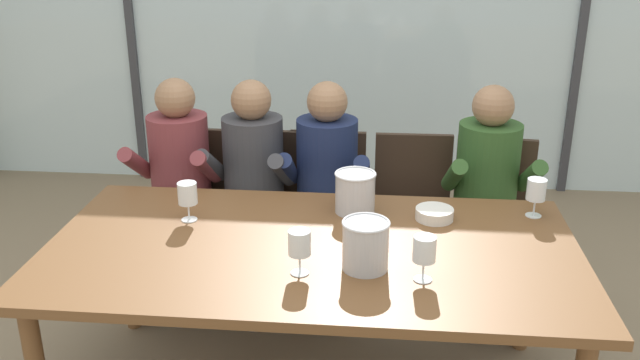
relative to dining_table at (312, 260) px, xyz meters
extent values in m
plane|color=#847056|center=(0.00, 1.00, -0.67)|extent=(14.00, 14.00, 0.00)
cube|color=silver|center=(0.00, 2.64, 0.63)|extent=(7.35, 0.03, 2.60)
cube|color=#38383D|center=(-1.65, 2.62, 0.63)|extent=(0.06, 0.06, 2.60)
cube|color=#38383D|center=(1.65, 2.62, 0.63)|extent=(0.06, 0.06, 2.60)
cube|color=#568942|center=(0.00, 6.85, 0.22)|extent=(13.35, 2.40, 1.78)
cube|color=brown|center=(0.00, 0.00, 0.05)|extent=(2.15, 1.13, 0.04)
cylinder|color=brown|center=(-0.98, 0.47, -0.32)|extent=(0.07, 0.07, 0.70)
cylinder|color=brown|center=(0.98, 0.47, -0.32)|extent=(0.07, 0.07, 0.70)
cube|color=#332319|center=(-0.80, 0.89, -0.22)|extent=(0.45, 0.45, 0.03)
cube|color=#332319|center=(-0.80, 1.09, 0.00)|extent=(0.42, 0.05, 0.42)
cylinder|color=#332319|center=(-1.00, 0.70, -0.45)|extent=(0.04, 0.04, 0.44)
cylinder|color=#332319|center=(-0.62, 0.69, -0.45)|extent=(0.04, 0.04, 0.44)
cylinder|color=#332319|center=(-0.99, 1.08, -0.45)|extent=(0.04, 0.04, 0.44)
cylinder|color=#332319|center=(-0.61, 1.07, -0.45)|extent=(0.04, 0.04, 0.44)
cube|color=#332319|center=(-0.41, 0.90, -0.22)|extent=(0.46, 0.46, 0.03)
cube|color=#332319|center=(-0.40, 1.10, 0.00)|extent=(0.42, 0.06, 0.42)
cylinder|color=#332319|center=(-0.61, 0.72, -0.45)|extent=(0.04, 0.04, 0.44)
cylinder|color=#332319|center=(-0.23, 0.70, -0.45)|extent=(0.04, 0.04, 0.44)
cylinder|color=#332319|center=(-0.59, 1.10, -0.45)|extent=(0.04, 0.04, 0.44)
cylinder|color=#332319|center=(-0.21, 1.08, -0.45)|extent=(0.04, 0.04, 0.44)
cube|color=#332319|center=(-0.03, 0.90, -0.22)|extent=(0.45, 0.45, 0.03)
cube|color=#332319|center=(-0.03, 1.10, 0.00)|extent=(0.42, 0.04, 0.42)
cylinder|color=#332319|center=(-0.22, 0.72, -0.45)|extent=(0.04, 0.04, 0.44)
cylinder|color=#332319|center=(0.16, 0.71, -0.45)|extent=(0.04, 0.04, 0.44)
cylinder|color=#332319|center=(-0.22, 1.10, -0.45)|extent=(0.04, 0.04, 0.44)
cylinder|color=#332319|center=(0.16, 1.09, -0.45)|extent=(0.04, 0.04, 0.44)
cube|color=#332319|center=(0.44, 0.90, -0.22)|extent=(0.45, 0.45, 0.03)
cube|color=#332319|center=(0.44, 1.10, 0.00)|extent=(0.42, 0.04, 0.42)
cylinder|color=#332319|center=(0.26, 0.70, -0.45)|extent=(0.04, 0.04, 0.44)
cylinder|color=#332319|center=(0.64, 0.71, -0.45)|extent=(0.04, 0.04, 0.44)
cylinder|color=#332319|center=(0.25, 1.08, -0.45)|extent=(0.04, 0.04, 0.44)
cylinder|color=#332319|center=(0.63, 1.09, -0.45)|extent=(0.04, 0.04, 0.44)
cube|color=#332319|center=(0.86, 0.87, -0.22)|extent=(0.49, 0.49, 0.03)
cube|color=#332319|center=(0.88, 1.07, 0.00)|extent=(0.42, 0.08, 0.42)
cylinder|color=#332319|center=(0.65, 0.70, -0.45)|extent=(0.04, 0.04, 0.44)
cylinder|color=#332319|center=(1.02, 0.66, -0.45)|extent=(0.04, 0.04, 0.44)
cylinder|color=#332319|center=(0.69, 1.08, -0.45)|extent=(0.04, 0.04, 0.44)
cylinder|color=#332319|center=(1.07, 1.04, -0.45)|extent=(0.04, 0.04, 0.44)
cylinder|color=brown|center=(-0.81, 0.92, 0.07)|extent=(0.34, 0.34, 0.52)
sphere|color=#936B4C|center=(-0.81, 0.92, 0.42)|extent=(0.21, 0.21, 0.21)
cube|color=#47423D|center=(-0.91, 0.72, -0.19)|extent=(0.15, 0.41, 0.13)
cube|color=#47423D|center=(-0.73, 0.71, -0.19)|extent=(0.15, 0.41, 0.13)
cylinder|color=#47423D|center=(-0.92, 0.52, -0.44)|extent=(0.10, 0.10, 0.46)
cylinder|color=#47423D|center=(-0.74, 0.51, -0.44)|extent=(0.10, 0.10, 0.46)
cylinder|color=brown|center=(-1.01, 0.81, 0.10)|extent=(0.10, 0.33, 0.26)
cylinder|color=brown|center=(-0.63, 0.79, 0.10)|extent=(0.10, 0.33, 0.26)
cylinder|color=#38383D|center=(-0.41, 0.92, 0.07)|extent=(0.35, 0.35, 0.52)
sphere|color=#936B4C|center=(-0.41, 0.92, 0.42)|extent=(0.21, 0.21, 0.21)
cube|color=#47423D|center=(-0.52, 0.73, -0.19)|extent=(0.17, 0.41, 0.13)
cube|color=#47423D|center=(-0.34, 0.71, -0.19)|extent=(0.17, 0.41, 0.13)
cylinder|color=#47423D|center=(-0.54, 0.53, -0.44)|extent=(0.10, 0.10, 0.46)
cylinder|color=#47423D|center=(-0.36, 0.51, -0.44)|extent=(0.10, 0.10, 0.46)
cylinder|color=#38383D|center=(-0.61, 0.82, 0.10)|extent=(0.11, 0.33, 0.26)
cylinder|color=#38383D|center=(-0.23, 0.78, 0.10)|extent=(0.11, 0.33, 0.26)
cylinder|color=#192347|center=(-0.02, 0.92, 0.07)|extent=(0.32, 0.32, 0.52)
sphere|color=#936B4C|center=(-0.02, 0.92, 0.42)|extent=(0.21, 0.21, 0.21)
cube|color=#47423D|center=(-0.11, 0.72, -0.19)|extent=(0.13, 0.40, 0.13)
cube|color=#47423D|center=(0.07, 0.72, -0.19)|extent=(0.13, 0.40, 0.13)
cylinder|color=#47423D|center=(-0.11, 0.52, -0.44)|extent=(0.10, 0.10, 0.46)
cylinder|color=#47423D|center=(0.07, 0.52, -0.44)|extent=(0.10, 0.10, 0.46)
cylinder|color=#192347|center=(-0.21, 0.80, 0.10)|extent=(0.08, 0.32, 0.26)
cylinder|color=#192347|center=(0.17, 0.80, 0.10)|extent=(0.08, 0.32, 0.26)
cylinder|color=#2D5123|center=(0.81, 0.92, 0.07)|extent=(0.34, 0.34, 0.52)
sphere|color=#936B4C|center=(0.81, 0.92, 0.42)|extent=(0.21, 0.21, 0.21)
cube|color=#47423D|center=(0.74, 0.71, -0.19)|extent=(0.16, 0.41, 0.13)
cube|color=#47423D|center=(0.92, 0.72, -0.19)|extent=(0.16, 0.41, 0.13)
cylinder|color=#47423D|center=(0.75, 0.51, -0.44)|extent=(0.10, 0.10, 0.46)
cylinder|color=#47423D|center=(0.93, 0.52, -0.44)|extent=(0.10, 0.10, 0.46)
cylinder|color=#2D5123|center=(0.63, 0.78, 0.10)|extent=(0.10, 0.33, 0.26)
cylinder|color=#2D5123|center=(1.01, 0.81, 0.10)|extent=(0.10, 0.33, 0.26)
cylinder|color=#B7B7BC|center=(0.16, 0.36, 0.16)|extent=(0.18, 0.18, 0.18)
torus|color=silver|center=(0.16, 0.36, 0.25)|extent=(0.19, 0.19, 0.01)
cylinder|color=#B7B7BC|center=(0.22, -0.17, 0.16)|extent=(0.17, 0.17, 0.19)
torus|color=silver|center=(0.22, -0.17, 0.25)|extent=(0.18, 0.18, 0.01)
cylinder|color=silver|center=(0.51, 0.31, 0.09)|extent=(0.17, 0.17, 0.05)
cylinder|color=silver|center=(-0.56, 0.20, 0.07)|extent=(0.07, 0.07, 0.00)
cylinder|color=silver|center=(-0.56, 0.20, 0.11)|extent=(0.01, 0.01, 0.07)
cylinder|color=silver|center=(-0.56, 0.20, 0.19)|extent=(0.08, 0.08, 0.09)
cylinder|color=#E0D184|center=(-0.56, 0.20, 0.17)|extent=(0.07, 0.07, 0.04)
cylinder|color=silver|center=(-0.02, -0.23, 0.07)|extent=(0.07, 0.07, 0.00)
cylinder|color=silver|center=(-0.02, -0.23, 0.11)|extent=(0.01, 0.01, 0.07)
cylinder|color=silver|center=(-0.02, -0.23, 0.19)|extent=(0.08, 0.08, 0.09)
cylinder|color=maroon|center=(-0.02, -0.23, 0.17)|extent=(0.07, 0.07, 0.04)
cylinder|color=silver|center=(0.95, 0.39, 0.07)|extent=(0.07, 0.07, 0.00)
cylinder|color=silver|center=(0.95, 0.39, 0.11)|extent=(0.01, 0.01, 0.07)
cylinder|color=silver|center=(0.95, 0.39, 0.19)|extent=(0.08, 0.08, 0.09)
cylinder|color=maroon|center=(0.95, 0.39, 0.17)|extent=(0.07, 0.07, 0.04)
cylinder|color=silver|center=(0.43, -0.24, 0.07)|extent=(0.07, 0.07, 0.00)
cylinder|color=silver|center=(0.43, -0.24, 0.11)|extent=(0.01, 0.01, 0.07)
cylinder|color=silver|center=(0.43, -0.24, 0.19)|extent=(0.08, 0.08, 0.09)
cylinder|color=#E0D184|center=(0.43, -0.24, 0.17)|extent=(0.07, 0.07, 0.04)
camera|label=1|loc=(0.27, -2.47, 1.31)|focal=38.53mm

